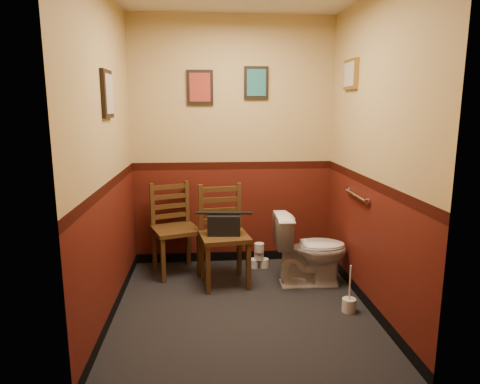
{
  "coord_description": "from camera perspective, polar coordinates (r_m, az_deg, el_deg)",
  "views": [
    {
      "loc": [
        -0.3,
        -3.49,
        1.75
      ],
      "look_at": [
        0.0,
        0.25,
        1.0
      ],
      "focal_mm": 32.0,
      "sensor_mm": 36.0,
      "label": 1
    }
  ],
  "objects": [
    {
      "name": "floor",
      "position": [
        3.91,
        0.31,
        -15.25
      ],
      "size": [
        2.2,
        2.4,
        0.0
      ],
      "primitive_type": "cube",
      "color": "black",
      "rests_on": "ground"
    },
    {
      "name": "wall_back",
      "position": [
        4.71,
        -0.94,
        6.45
      ],
      "size": [
        2.2,
        0.0,
        2.7
      ],
      "primitive_type": "cube",
      "rotation": [
        1.57,
        0.0,
        0.0
      ],
      "color": "#4B150D",
      "rests_on": "ground"
    },
    {
      "name": "wall_front",
      "position": [
        2.34,
        2.89,
        1.43
      ],
      "size": [
        2.2,
        0.0,
        2.7
      ],
      "primitive_type": "cube",
      "rotation": [
        -1.57,
        0.0,
        0.0
      ],
      "color": "#4B150D",
      "rests_on": "ground"
    },
    {
      "name": "wall_left",
      "position": [
        3.6,
        -17.45,
        4.4
      ],
      "size": [
        0.0,
        2.4,
        2.7
      ],
      "primitive_type": "cube",
      "rotation": [
        1.57,
        0.0,
        1.57
      ],
      "color": "#4B150D",
      "rests_on": "ground"
    },
    {
      "name": "wall_right",
      "position": [
        3.78,
        17.24,
        4.73
      ],
      "size": [
        0.0,
        2.4,
        2.7
      ],
      "primitive_type": "cube",
      "rotation": [
        1.57,
        0.0,
        -1.57
      ],
      "color": "#4B150D",
      "rests_on": "ground"
    },
    {
      "name": "grab_bar",
      "position": [
        4.06,
        15.21,
        -0.45
      ],
      "size": [
        0.05,
        0.56,
        0.06
      ],
      "color": "silver",
      "rests_on": "wall_right"
    },
    {
      "name": "framed_print_back_a",
      "position": [
        4.67,
        -5.37,
        13.73
      ],
      "size": [
        0.28,
        0.04,
        0.36
      ],
      "color": "black",
      "rests_on": "wall_back"
    },
    {
      "name": "framed_print_back_b",
      "position": [
        4.71,
        2.18,
        14.36
      ],
      "size": [
        0.26,
        0.04,
        0.34
      ],
      "color": "black",
      "rests_on": "wall_back"
    },
    {
      "name": "framed_print_left",
      "position": [
        3.67,
        -17.26,
        12.37
      ],
      "size": [
        0.04,
        0.3,
        0.38
      ],
      "color": "black",
      "rests_on": "wall_left"
    },
    {
      "name": "framed_print_right",
      "position": [
        4.33,
        14.52,
        14.94
      ],
      "size": [
        0.04,
        0.34,
        0.28
      ],
      "color": "olive",
      "rests_on": "wall_right"
    },
    {
      "name": "toilet",
      "position": [
        4.34,
        9.34,
        -7.6
      ],
      "size": [
        0.73,
        0.41,
        0.71
      ],
      "primitive_type": "imported",
      "rotation": [
        0.0,
        0.0,
        1.56
      ],
      "color": "white",
      "rests_on": "floor"
    },
    {
      "name": "toilet_brush",
      "position": [
        3.95,
        14.32,
        -14.29
      ],
      "size": [
        0.12,
        0.12,
        0.42
      ],
      "color": "silver",
      "rests_on": "floor"
    },
    {
      "name": "chair_left",
      "position": [
        4.59,
        -8.73,
        -4.85
      ],
      "size": [
        0.57,
        0.57,
        0.96
      ],
      "rotation": [
        0.0,
        0.0,
        0.34
      ],
      "color": "#533619",
      "rests_on": "floor"
    },
    {
      "name": "chair_right",
      "position": [
        4.27,
        -2.24,
        -5.77
      ],
      "size": [
        0.52,
        0.52,
        0.99
      ],
      "rotation": [
        0.0,
        0.0,
        0.15
      ],
      "color": "#533619",
      "rests_on": "floor"
    },
    {
      "name": "handbag",
      "position": [
        4.2,
        -2.13,
        -4.36
      ],
      "size": [
        0.33,
        0.18,
        0.23
      ],
      "rotation": [
        0.0,
        0.0,
        -0.08
      ],
      "color": "black",
      "rests_on": "chair_right"
    },
    {
      "name": "tp_stack",
      "position": [
        4.77,
        2.54,
        -8.68
      ],
      "size": [
        0.22,
        0.13,
        0.29
      ],
      "color": "silver",
      "rests_on": "floor"
    }
  ]
}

